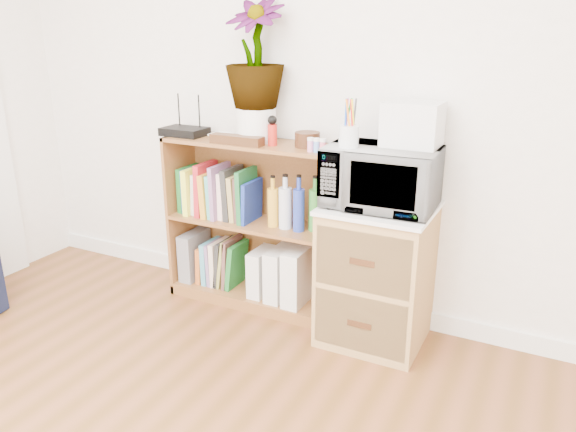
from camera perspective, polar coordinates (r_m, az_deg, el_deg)
The scene contains 21 objects.
skirting_board at distance 3.29m, azimuth 3.18°, elevation -8.09°, with size 4.00×0.02×0.10m, color white.
bookshelf at distance 3.16m, azimuth -3.54°, elevation -0.92°, with size 1.00×0.30×0.95m, color brown.
wicker_unit at distance 2.86m, azimuth 8.93°, elevation -6.04°, with size 0.50×0.45×0.70m, color #9E7542.
microwave at distance 2.67m, azimuth 9.41°, elevation 3.91°, with size 0.52×0.35×0.29m, color silver.
pen_cup at distance 2.61m, azimuth 6.19°, elevation 8.04°, with size 0.09×0.09×0.10m, color silver.
small_appliance at distance 2.68m, azimuth 12.56°, elevation 9.11°, with size 0.26×0.21×0.20m, color silver.
router at distance 3.24m, azimuth -10.46°, elevation 8.44°, with size 0.24×0.17×0.04m, color black.
white_bowl at distance 3.09m, azimuth -6.82°, elevation 8.00°, with size 0.13×0.13×0.03m, color white.
plant_pot at distance 3.02m, azimuth -3.24°, elevation 9.25°, with size 0.21×0.21×0.18m, color white.
potted_plant at distance 2.98m, azimuth -3.37°, elevation 16.12°, with size 0.31×0.31×0.55m, color #33742E.
trinket_box at distance 2.96m, azimuth -5.23°, elevation 7.71°, with size 0.30×0.07×0.05m, color #3D2010.
kokeshi_doll at distance 2.91m, azimuth -1.60°, elevation 8.23°, with size 0.05×0.05×0.11m, color red.
wooden_bowl at distance 2.88m, azimuth 1.97°, elevation 7.77°, with size 0.13×0.13×0.08m, color #321E0D.
paint_jars at distance 2.76m, azimuth 2.92°, elevation 7.01°, with size 0.10×0.04×0.05m, color #CF737C.
file_box at distance 3.47m, azimuth -9.46°, elevation -3.90°, with size 0.09×0.23×0.29m, color slate.
magazine_holder_left at distance 3.23m, azimuth -2.70°, elevation -5.67°, with size 0.08×0.21×0.27m, color silver.
magazine_holder_mid at distance 3.17m, azimuth -0.85°, elevation -5.85°, with size 0.09×0.24×0.29m, color silver.
magazine_holder_right at distance 3.12m, azimuth 1.07°, elevation -6.05°, with size 0.10×0.25×0.32m, color silver.
cookbooks at distance 3.22m, azimuth -7.07°, elevation 2.36°, with size 0.47×0.20×0.31m.
liquor_bottles at distance 2.99m, azimuth 0.69°, elevation 1.35°, with size 0.29×0.07×0.29m.
lower_books at distance 3.37m, azimuth -6.73°, elevation -4.67°, with size 0.27×0.19×0.30m.
Camera 1 is at (1.16, -0.46, 1.54)m, focal length 35.00 mm.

